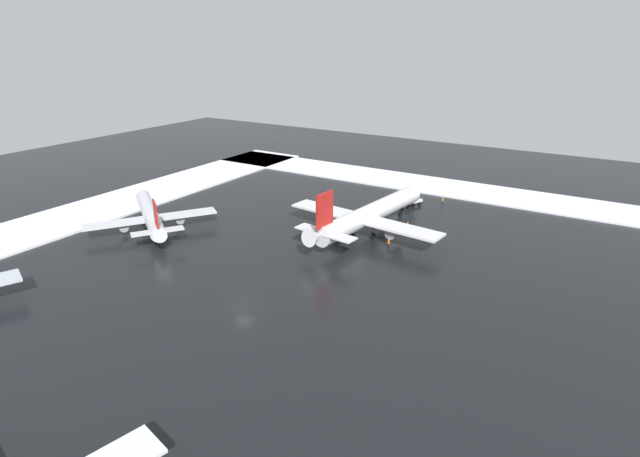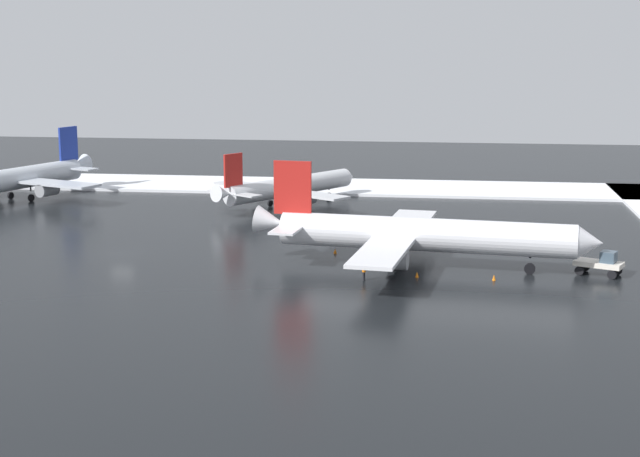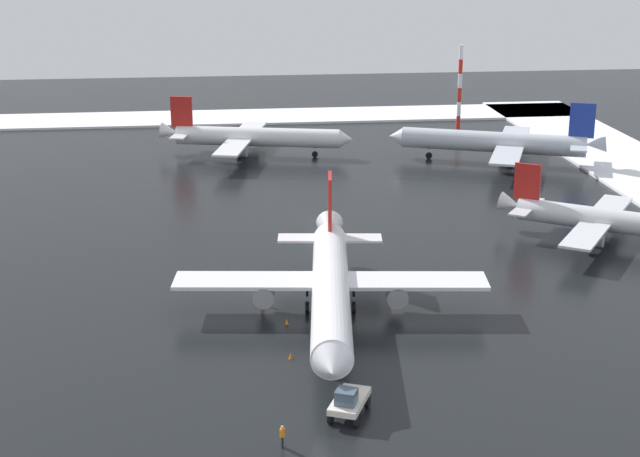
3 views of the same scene
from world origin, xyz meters
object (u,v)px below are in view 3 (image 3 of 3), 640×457
(airplane_foreground_jet, at_px, (498,142))
(traffic_cone_near_nose, at_px, (374,282))
(antenna_mast, at_px, (460,88))
(pushback_tug, at_px, (349,401))
(traffic_cone_mid_line, at_px, (287,321))
(traffic_cone_wingtip_side, at_px, (291,356))
(airplane_distant_tail, at_px, (331,286))
(airplane_far_rear, at_px, (253,137))
(airplane_parked_portside, at_px, (613,221))
(ground_crew_mid_apron, at_px, (282,435))
(ground_crew_beside_wing, at_px, (262,295))

(airplane_foreground_jet, height_order, traffic_cone_near_nose, airplane_foreground_jet)
(antenna_mast, bearing_deg, pushback_tug, 161.50)
(traffic_cone_mid_line, distance_m, traffic_cone_wingtip_side, 7.46)
(airplane_distant_tail, height_order, traffic_cone_near_nose, airplane_distant_tail)
(pushback_tug, distance_m, antenna_mast, 108.14)
(traffic_cone_near_nose, bearing_deg, airplane_far_rear, 9.06)
(airplane_distant_tail, height_order, airplane_foreground_jet, airplane_distant_tail)
(airplane_parked_portside, relative_size, ground_crew_mid_apron, 14.22)
(pushback_tug, relative_size, traffic_cone_wingtip_side, 9.27)
(airplane_foreground_jet, relative_size, ground_crew_mid_apron, 18.51)
(ground_crew_mid_apron, relative_size, traffic_cone_near_nose, 3.11)
(airplane_distant_tail, distance_m, antenna_mast, 90.60)
(airplane_parked_portside, bearing_deg, airplane_foreground_jet, 126.80)
(airplane_foreground_jet, relative_size, traffic_cone_wingtip_side, 57.55)
(airplane_foreground_jet, bearing_deg, traffic_cone_mid_line, 79.48)
(pushback_tug, height_order, ground_crew_mid_apron, pushback_tug)
(traffic_cone_near_nose, bearing_deg, pushback_tug, 166.55)
(pushback_tug, bearing_deg, traffic_cone_near_nose, -169.77)
(airplane_parked_portside, height_order, ground_crew_mid_apron, airplane_parked_portside)
(airplane_parked_portside, distance_m, traffic_cone_mid_line, 43.61)
(pushback_tug, bearing_deg, airplane_far_rear, -154.39)
(airplane_far_rear, height_order, ground_crew_mid_apron, airplane_far_rear)
(airplane_distant_tail, xyz_separation_m, airplane_parked_portside, (19.14, -34.94, -0.77))
(airplane_far_rear, relative_size, ground_crew_mid_apron, 17.86)
(airplane_parked_portside, bearing_deg, pushback_tug, -99.70)
(ground_crew_beside_wing, distance_m, traffic_cone_near_nose, 12.36)
(airplane_distant_tail, bearing_deg, ground_crew_mid_apron, -8.84)
(airplane_distant_tail, relative_size, pushback_tug, 7.00)
(airplane_foreground_jet, bearing_deg, pushback_tug, 87.85)
(airplane_distant_tail, bearing_deg, airplane_parked_portside, 125.43)
(airplane_far_rear, xyz_separation_m, ground_crew_beside_wing, (-63.26, 2.20, -2.06))
(antenna_mast, relative_size, traffic_cone_near_nose, 27.16)
(ground_crew_beside_wing, height_order, traffic_cone_mid_line, ground_crew_beside_wing)
(traffic_cone_wingtip_side, bearing_deg, airplane_far_rear, -0.41)
(traffic_cone_wingtip_side, bearing_deg, antenna_mast, -22.33)
(airplane_distant_tail, bearing_deg, antenna_mast, 165.10)
(antenna_mast, bearing_deg, traffic_cone_near_nose, 159.73)
(airplane_far_rear, relative_size, ground_crew_beside_wing, 17.86)
(airplane_distant_tail, height_order, traffic_cone_mid_line, airplane_distant_tail)
(traffic_cone_mid_line, bearing_deg, ground_crew_mid_apron, 174.54)
(airplane_foreground_jet, height_order, traffic_cone_mid_line, airplane_foreground_jet)
(antenna_mast, relative_size, traffic_cone_mid_line, 27.16)
(ground_crew_mid_apron, height_order, traffic_cone_near_nose, ground_crew_mid_apron)
(airplane_foreground_jet, distance_m, traffic_cone_wingtip_side, 76.44)
(airplane_foreground_jet, distance_m, airplane_parked_portside, 39.83)
(ground_crew_beside_wing, relative_size, traffic_cone_wingtip_side, 3.11)
(airplane_distant_tail, xyz_separation_m, airplane_foreground_jet, (58.92, -33.08, -0.26))
(airplane_far_rear, bearing_deg, airplane_foreground_jet, -0.65)
(pushback_tug, bearing_deg, traffic_cone_wingtip_side, -138.30)
(airplane_far_rear, distance_m, traffic_cone_wingtip_side, 75.84)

